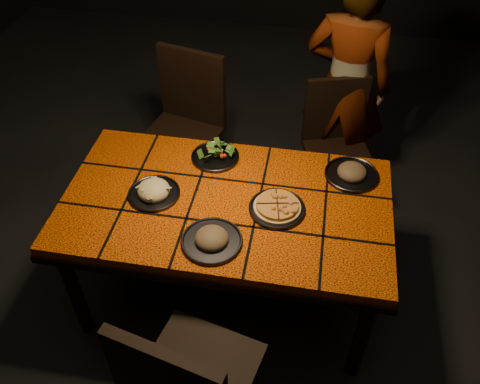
% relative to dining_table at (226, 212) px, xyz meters
% --- Properties ---
extents(room_shell, '(6.04, 7.04, 3.08)m').
position_rel_dining_table_xyz_m(room_shell, '(0.00, 0.00, 0.83)').
color(room_shell, black).
rests_on(room_shell, ground).
extents(dining_table, '(1.62, 0.92, 0.75)m').
position_rel_dining_table_xyz_m(dining_table, '(0.00, 0.00, 0.00)').
color(dining_table, '#DF5107').
rests_on(dining_table, ground).
extents(chair_near, '(0.54, 0.54, 1.00)m').
position_rel_dining_table_xyz_m(chair_near, '(0.01, -0.85, -0.10)').
color(chair_near, black).
rests_on(chair_near, ground).
extents(chair_far_left, '(0.55, 0.55, 1.00)m').
position_rel_dining_table_xyz_m(chair_far_left, '(-0.44, 0.87, -0.10)').
color(chair_far_left, black).
rests_on(chair_far_left, ground).
extents(chair_far_right, '(0.50, 0.50, 0.88)m').
position_rel_dining_table_xyz_m(chair_far_right, '(0.53, 0.93, -0.17)').
color(chair_far_right, black).
rests_on(chair_far_right, ground).
extents(diner, '(0.62, 0.47, 1.53)m').
position_rel_dining_table_xyz_m(diner, '(0.55, 1.13, 0.10)').
color(diner, brown).
rests_on(diner, ground).
extents(plate_pizza, '(0.27, 0.27, 0.04)m').
position_rel_dining_table_xyz_m(plate_pizza, '(0.25, -0.02, 0.10)').
color(plate_pizza, '#353439').
rests_on(plate_pizza, dining_table).
extents(plate_pasta, '(0.26, 0.26, 0.08)m').
position_rel_dining_table_xyz_m(plate_pasta, '(-0.36, -0.02, 0.10)').
color(plate_pasta, '#353439').
rests_on(plate_pasta, dining_table).
extents(plate_salad, '(0.26, 0.26, 0.07)m').
position_rel_dining_table_xyz_m(plate_salad, '(-0.12, 0.31, 0.10)').
color(plate_salad, '#353439').
rests_on(plate_salad, dining_table).
extents(plate_mushroom_a, '(0.28, 0.28, 0.09)m').
position_rel_dining_table_xyz_m(plate_mushroom_a, '(-0.01, -0.27, 0.10)').
color(plate_mushroom_a, '#353439').
rests_on(plate_mushroom_a, dining_table).
extents(plate_mushroom_b, '(0.28, 0.28, 0.09)m').
position_rel_dining_table_xyz_m(plate_mushroom_b, '(0.60, 0.29, 0.10)').
color(plate_mushroom_b, '#353439').
rests_on(plate_mushroom_b, dining_table).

